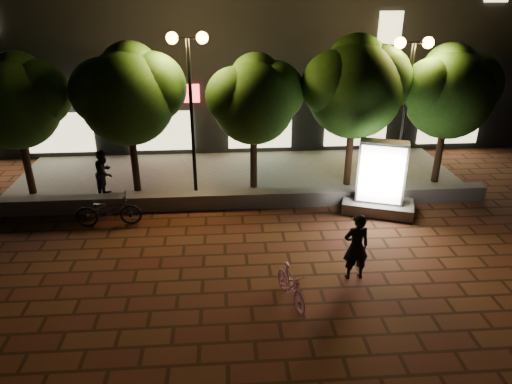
{
  "coord_description": "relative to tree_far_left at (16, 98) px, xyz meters",
  "views": [
    {
      "loc": [
        -0.51,
        -9.58,
        6.62
      ],
      "look_at": [
        0.3,
        1.5,
        1.62
      ],
      "focal_mm": 32.9,
      "sensor_mm": 36.0,
      "label": 1
    }
  ],
  "objects": [
    {
      "name": "ground",
      "position": [
        6.95,
        -5.46,
        -3.29
      ],
      "size": [
        80.0,
        80.0,
        0.0
      ],
      "primitive_type": "plane",
      "color": "#532F1A",
      "rests_on": "ground"
    },
    {
      "name": "retaining_wall",
      "position": [
        6.95,
        -1.46,
        -3.04
      ],
      "size": [
        16.0,
        0.45,
        0.5
      ],
      "primitive_type": "cube",
      "color": "slate",
      "rests_on": "ground"
    },
    {
      "name": "sidewalk",
      "position": [
        6.95,
        1.04,
        -3.25
      ],
      "size": [
        16.0,
        5.0,
        0.08
      ],
      "primitive_type": "cube",
      "color": "slate",
      "rests_on": "ground"
    },
    {
      "name": "building_block",
      "position": [
        6.94,
        7.53,
        1.7
      ],
      "size": [
        28.0,
        8.12,
        11.3
      ],
      "color": "black",
      "rests_on": "ground"
    },
    {
      "name": "tree_far_left",
      "position": [
        0.0,
        0.0,
        0.0
      ],
      "size": [
        3.36,
        2.8,
        4.63
      ],
      "color": "black",
      "rests_on": "sidewalk"
    },
    {
      "name": "tree_left",
      "position": [
        3.5,
        0.0,
        0.15
      ],
      "size": [
        3.6,
        3.0,
        4.89
      ],
      "color": "black",
      "rests_on": "sidewalk"
    },
    {
      "name": "tree_mid",
      "position": [
        7.5,
        -0.0,
        -0.08
      ],
      "size": [
        3.24,
        2.7,
        4.5
      ],
      "color": "black",
      "rests_on": "sidewalk"
    },
    {
      "name": "tree_right",
      "position": [
        10.8,
        0.0,
        0.27
      ],
      "size": [
        3.72,
        3.1,
        5.07
      ],
      "color": "black",
      "rests_on": "sidewalk"
    },
    {
      "name": "tree_far_right",
      "position": [
        14.0,
        0.0,
        0.08
      ],
      "size": [
        3.48,
        2.9,
        4.76
      ],
      "color": "black",
      "rests_on": "sidewalk"
    },
    {
      "name": "street_lamp_left",
      "position": [
        5.45,
        -0.26,
        0.74
      ],
      "size": [
        1.26,
        0.36,
        5.18
      ],
      "color": "black",
      "rests_on": "sidewalk"
    },
    {
      "name": "street_lamp_right",
      "position": [
        12.45,
        -0.26,
        0.6
      ],
      "size": [
        1.26,
        0.36,
        4.98
      ],
      "color": "black",
      "rests_on": "sidewalk"
    },
    {
      "name": "ad_kiosk",
      "position": [
        11.2,
        -2.15,
        -2.36
      ],
      "size": [
        2.38,
        1.73,
        2.32
      ],
      "color": "slate",
      "rests_on": "ground"
    },
    {
      "name": "scooter_pink",
      "position": [
        7.85,
        -6.45,
        -2.86
      ],
      "size": [
        0.81,
        1.51,
        0.87
      ],
      "primitive_type": "imported",
      "rotation": [
        0.0,
        0.0,
        0.29
      ],
      "color": "#CF81BB",
      "rests_on": "ground"
    },
    {
      "name": "rider",
      "position": [
        9.51,
        -5.62,
        -2.43
      ],
      "size": [
        0.67,
        0.47,
        1.73
      ],
      "primitive_type": "imported",
      "rotation": [
        0.0,
        0.0,
        3.23
      ],
      "color": "black",
      "rests_on": "ground"
    },
    {
      "name": "scooter_parked",
      "position": [
        3.01,
        -2.46,
        -2.79
      ],
      "size": [
        1.94,
        0.77,
        1.0
      ],
      "primitive_type": "imported",
      "rotation": [
        0.0,
        0.0,
        1.63
      ],
      "color": "black",
      "rests_on": "ground"
    },
    {
      "name": "pedestrian",
      "position": [
        2.5,
        -0.39,
        -2.42
      ],
      "size": [
        0.74,
        0.87,
        1.58
      ],
      "primitive_type": "imported",
      "rotation": [
        0.0,
        0.0,
        1.37
      ],
      "color": "black",
      "rests_on": "sidewalk"
    }
  ]
}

